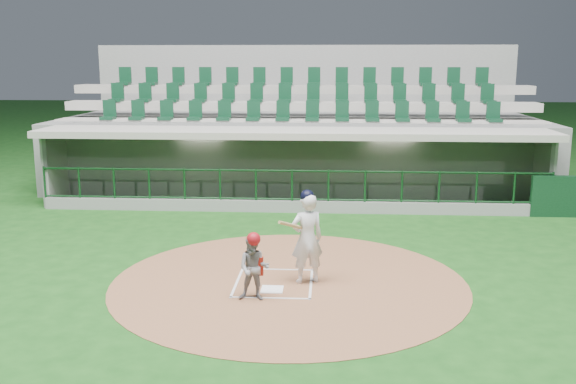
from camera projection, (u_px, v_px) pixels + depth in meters
The scene contains 8 objects.
ground at pixel (275, 279), 13.24m from camera, with size 120.00×120.00×0.00m, color #123F12.
dirt_circle at pixel (289, 282), 13.02m from camera, with size 7.20×7.20×0.01m, color brown.
home_plate at pixel (272, 289), 12.55m from camera, with size 0.43×0.43×0.02m, color white.
batter_box_chalk at pixel (274, 283), 12.94m from camera, with size 1.55×1.80×0.01m.
dugout_structure at pixel (301, 170), 20.69m from camera, with size 16.40×3.70×3.00m.
seating_deck at pixel (300, 144), 23.62m from camera, with size 17.00×6.72×5.15m.
batter at pixel (307, 237), 12.81m from camera, with size 0.93×0.97×1.91m.
catcher at pixel (254, 267), 11.93m from camera, with size 0.61×0.49×1.31m.
Camera 1 is at (1.08, -12.57, 4.41)m, focal length 40.00 mm.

